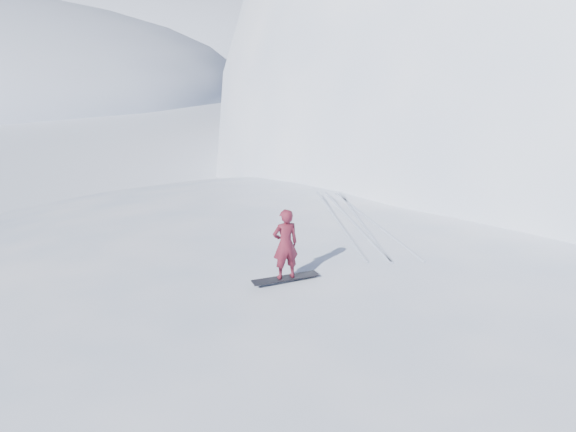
# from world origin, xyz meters

# --- Properties ---
(ground) EXTENTS (400.00, 400.00, 0.00)m
(ground) POSITION_xyz_m (0.00, 0.00, 0.00)
(ground) COLOR white
(ground) RESTS_ON ground
(near_ridge) EXTENTS (36.00, 28.00, 4.80)m
(near_ridge) POSITION_xyz_m (1.00, 3.00, 0.00)
(near_ridge) COLOR white
(near_ridge) RESTS_ON ground
(peak_shoulder) EXTENTS (28.00, 24.00, 18.00)m
(peak_shoulder) POSITION_xyz_m (10.00, 20.00, 0.00)
(peak_shoulder) COLOR white
(peak_shoulder) RESTS_ON ground
(far_ridge_c) EXTENTS (140.00, 90.00, 36.00)m
(far_ridge_c) POSITION_xyz_m (-40.00, 110.00, 0.00)
(far_ridge_c) COLOR white
(far_ridge_c) RESTS_ON ground
(wind_bumps) EXTENTS (16.00, 14.40, 1.00)m
(wind_bumps) POSITION_xyz_m (-0.56, 2.12, 0.00)
(wind_bumps) COLOR white
(wind_bumps) RESTS_ON ground
(snowboard) EXTENTS (1.47, 0.86, 0.02)m
(snowboard) POSITION_xyz_m (-2.14, 0.73, 2.41)
(snowboard) COLOR black
(snowboard) RESTS_ON near_ridge
(snowboarder) EXTENTS (0.67, 0.57, 1.55)m
(snowboarder) POSITION_xyz_m (-2.14, 0.73, 3.20)
(snowboarder) COLOR maroon
(snowboarder) RESTS_ON snowboard
(board_tracks) EXTENTS (2.60, 5.92, 0.04)m
(board_tracks) POSITION_xyz_m (-0.38, 4.67, 2.42)
(board_tracks) COLOR silver
(board_tracks) RESTS_ON ground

